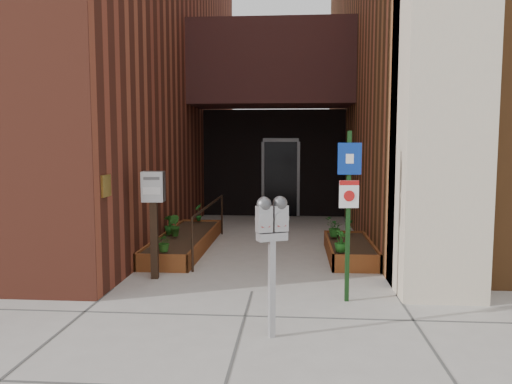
# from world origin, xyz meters

# --- Properties ---
(ground) EXTENTS (80.00, 80.00, 0.00)m
(ground) POSITION_xyz_m (0.00, 0.00, 0.00)
(ground) COLOR #9E9991
(ground) RESTS_ON ground
(architecture) EXTENTS (20.00, 14.60, 10.00)m
(architecture) POSITION_xyz_m (-0.18, 6.89, 4.98)
(architecture) COLOR maroon
(architecture) RESTS_ON ground
(planter_left) EXTENTS (0.90, 3.60, 0.30)m
(planter_left) POSITION_xyz_m (-1.55, 2.70, 0.13)
(planter_left) COLOR brown
(planter_left) RESTS_ON ground
(planter_right) EXTENTS (0.80, 2.20, 0.30)m
(planter_right) POSITION_xyz_m (1.60, 2.20, 0.13)
(planter_right) COLOR brown
(planter_right) RESTS_ON ground
(handrail) EXTENTS (0.04, 3.34, 0.90)m
(handrail) POSITION_xyz_m (-1.05, 2.65, 0.75)
(handrail) COLOR black
(handrail) RESTS_ON ground
(parking_meter) EXTENTS (0.35, 0.25, 1.53)m
(parking_meter) POSITION_xyz_m (0.35, -1.62, 1.18)
(parking_meter) COLOR #B1B1B3
(parking_meter) RESTS_ON ground
(sign_post) EXTENTS (0.31, 0.09, 2.24)m
(sign_post) POSITION_xyz_m (1.29, -0.33, 1.38)
(sign_post) COLOR black
(sign_post) RESTS_ON ground
(payment_dropbox) EXTENTS (0.35, 0.28, 1.65)m
(payment_dropbox) POSITION_xyz_m (-1.55, 0.57, 1.19)
(payment_dropbox) COLOR black
(payment_dropbox) RESTS_ON ground
(shrub_left_a) EXTENTS (0.33, 0.33, 0.32)m
(shrub_left_a) POSITION_xyz_m (-1.53, 1.10, 0.46)
(shrub_left_a) COLOR #245B1A
(shrub_left_a) RESTS_ON planter_left
(shrub_left_b) EXTENTS (0.31, 0.31, 0.40)m
(shrub_left_b) POSITION_xyz_m (-1.70, 2.46, 0.50)
(shrub_left_b) COLOR #1E5017
(shrub_left_b) RESTS_ON planter_left
(shrub_left_c) EXTENTS (0.29, 0.29, 0.37)m
(shrub_left_c) POSITION_xyz_m (-1.85, 2.70, 0.49)
(shrub_left_c) COLOR #1D5F1B
(shrub_left_c) RESTS_ON planter_left
(shrub_left_d) EXTENTS (0.28, 0.28, 0.41)m
(shrub_left_d) POSITION_xyz_m (-1.59, 4.30, 0.51)
(shrub_left_d) COLOR #1B5E1C
(shrub_left_d) RESTS_ON planter_left
(shrub_right_a) EXTENTS (0.29, 0.29, 0.36)m
(shrub_right_a) POSITION_xyz_m (1.35, 1.30, 0.48)
(shrub_right_a) COLOR #1E611B
(shrub_right_a) RESTS_ON planter_right
(shrub_right_b) EXTENTS (0.17, 0.17, 0.31)m
(shrub_right_b) POSITION_xyz_m (1.66, 2.95, 0.45)
(shrub_right_b) COLOR #1B601F
(shrub_right_b) RESTS_ON planter_right
(shrub_right_c) EXTENTS (0.47, 0.47, 0.37)m
(shrub_right_c) POSITION_xyz_m (1.35, 2.60, 0.49)
(shrub_right_c) COLOR #1D5E1A
(shrub_right_c) RESTS_ON planter_right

